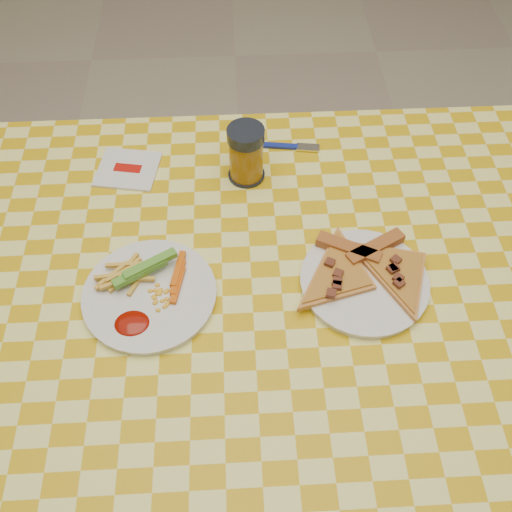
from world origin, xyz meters
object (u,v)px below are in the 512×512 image
at_px(table, 252,300).
at_px(plate_right, 364,282).
at_px(drink_glass, 246,154).
at_px(plate_left, 150,295).

xyz_separation_m(table, plate_right, (0.19, -0.02, 0.08)).
distance_m(plate_right, drink_glass, 0.34).
bearing_deg(drink_glass, plate_right, -54.87).
distance_m(table, plate_left, 0.19).
bearing_deg(plate_right, table, 173.21).
bearing_deg(table, plate_right, -6.79).
height_order(table, plate_left, plate_left).
relative_size(plate_left, plate_right, 1.03).
xyz_separation_m(table, plate_left, (-0.17, -0.03, 0.08)).
bearing_deg(table, plate_left, -169.91).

